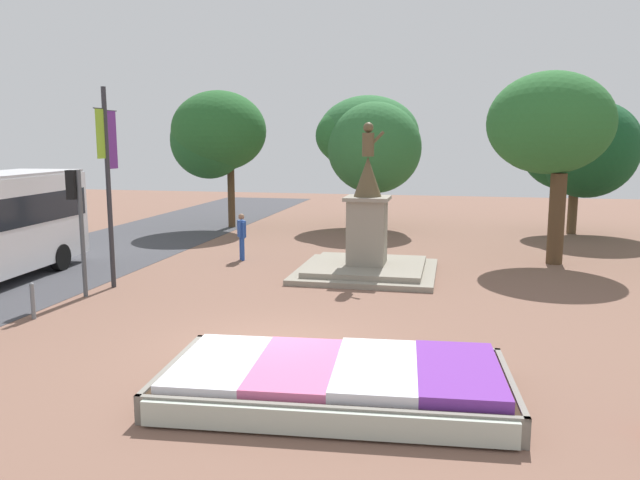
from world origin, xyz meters
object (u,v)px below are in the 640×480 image
flower_planter (338,382)px  kerb_bollard_north (33,300)px  traffic_light_mid_block (77,209)px  statue_monument (367,245)px  banner_pole (108,179)px  pedestrian_near_planter (242,233)px

flower_planter → kerb_bollard_north: (-8.20, 3.10, 0.19)m
traffic_light_mid_block → kerb_bollard_north: (0.13, -2.27, -2.01)m
statue_monument → banner_pole: size_ratio=0.84×
flower_planter → statue_monument: size_ratio=1.25×
traffic_light_mid_block → banner_pole: (0.28, 1.22, 0.73)m
traffic_light_mid_block → kerb_bollard_north: size_ratio=3.86×
statue_monument → traffic_light_mid_block: bearing=-148.0°
flower_planter → pedestrian_near_planter: pedestrian_near_planter is taller
statue_monument → kerb_bollard_north: size_ratio=5.34×
traffic_light_mid_block → kerb_bollard_north: 3.03m
kerb_bollard_north → traffic_light_mid_block: bearing=93.3°
statue_monument → kerb_bollard_north: bearing=-136.6°
flower_planter → traffic_light_mid_block: (-8.33, 5.37, 2.20)m
pedestrian_near_planter → kerb_bollard_north: 8.70m
flower_planter → traffic_light_mid_block: 10.16m
statue_monument → kerb_bollard_north: statue_monument is taller
statue_monument → pedestrian_near_planter: statue_monument is taller
banner_pole → pedestrian_near_planter: banner_pole is taller
flower_planter → statue_monument: 10.08m
flower_planter → banner_pole: 10.82m
flower_planter → pedestrian_near_planter: bearing=116.4°
flower_planter → traffic_light_mid_block: traffic_light_mid_block is taller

